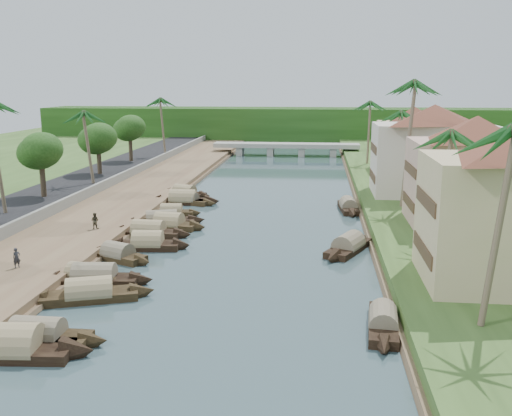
# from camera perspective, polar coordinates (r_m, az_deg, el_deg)

# --- Properties ---
(ground) EXTENTS (220.00, 220.00, 0.00)m
(ground) POSITION_cam_1_polar(r_m,az_deg,el_deg) (41.00, -2.73, -7.10)
(ground) COLOR #354B50
(ground) RESTS_ON ground
(left_bank) EXTENTS (10.00, 180.00, 0.80)m
(left_bank) POSITION_cam_1_polar(r_m,az_deg,el_deg) (63.64, -14.26, -0.07)
(left_bank) COLOR brown
(left_bank) RESTS_ON ground
(right_bank) EXTENTS (16.00, 180.00, 1.20)m
(right_bank) POSITION_cam_1_polar(r_m,az_deg,el_deg) (61.01, 18.26, -0.64)
(right_bank) COLOR #2E481D
(right_bank) RESTS_ON ground
(road) EXTENTS (8.00, 180.00, 1.40)m
(road) POSITION_cam_1_polar(r_m,az_deg,el_deg) (67.01, -21.11, 0.36)
(road) COLOR black
(road) RESTS_ON ground
(retaining_wall) EXTENTS (0.40, 180.00, 1.10)m
(retaining_wall) POSITION_cam_1_polar(r_m,az_deg,el_deg) (65.03, -17.78, 0.84)
(retaining_wall) COLOR slate
(retaining_wall) RESTS_ON left_bank
(treeline) EXTENTS (120.00, 14.00, 8.00)m
(treeline) POSITION_cam_1_polar(r_m,az_deg,el_deg) (138.66, 3.71, 8.30)
(treeline) COLOR #193B10
(treeline) RESTS_ON ground
(bridge) EXTENTS (28.00, 4.00, 2.40)m
(bridge) POSITION_cam_1_polar(r_m,az_deg,el_deg) (111.00, 3.04, 6.14)
(bridge) COLOR gray
(bridge) RESTS_ON ground
(building_mid) EXTENTS (14.11, 14.11, 9.70)m
(building_mid) POSITION_cam_1_polar(r_m,az_deg,el_deg) (54.53, 20.95, 3.61)
(building_mid) COLOR tan
(building_mid) RESTS_ON right_bank
(building_far) EXTENTS (15.59, 15.59, 10.20)m
(building_far) POSITION_cam_1_polar(r_m,az_deg,el_deg) (67.82, 17.21, 5.64)
(building_far) COLOR beige
(building_far) RESTS_ON right_bank
(building_distant) EXTENTS (12.62, 12.62, 9.20)m
(building_distant) POSITION_cam_1_polar(r_m,az_deg,el_deg) (87.65, 15.41, 6.80)
(building_distant) COLOR tan
(building_distant) RESTS_ON right_bank
(sampan_0) EXTENTS (7.95, 1.85, 2.11)m
(sampan_0) POSITION_cam_1_polar(r_m,az_deg,el_deg) (33.34, -21.00, -11.88)
(sampan_0) COLOR black
(sampan_0) RESTS_ON ground
(sampan_1) EXTENTS (8.98, 2.74, 2.58)m
(sampan_1) POSITION_cam_1_polar(r_m,az_deg,el_deg) (32.44, -23.31, -12.75)
(sampan_1) COLOR black
(sampan_1) RESTS_ON ground
(sampan_2) EXTENTS (8.54, 4.38, 2.23)m
(sampan_2) POSITION_cam_1_polar(r_m,az_deg,el_deg) (38.47, -16.30, -8.27)
(sampan_2) COLOR black
(sampan_2) RESTS_ON ground
(sampan_3) EXTENTS (8.48, 2.52, 2.25)m
(sampan_3) POSITION_cam_1_polar(r_m,az_deg,el_deg) (41.32, -15.84, -6.80)
(sampan_3) COLOR black
(sampan_3) RESTS_ON ground
(sampan_4) EXTENTS (6.64, 2.94, 1.90)m
(sampan_4) POSITION_cam_1_polar(r_m,az_deg,el_deg) (42.02, -16.84, -6.56)
(sampan_4) COLOR black
(sampan_4) RESTS_ON ground
(sampan_5) EXTENTS (7.51, 2.52, 2.34)m
(sampan_5) POSITION_cam_1_polar(r_m,az_deg,el_deg) (48.90, -10.76, -3.57)
(sampan_5) COLOR black
(sampan_5) RESTS_ON ground
(sampan_6) EXTENTS (6.73, 4.15, 2.03)m
(sampan_6) POSITION_cam_1_polar(r_m,az_deg,el_deg) (46.35, -13.64, -4.60)
(sampan_6) COLOR black
(sampan_6) RESTS_ON ground
(sampan_7) EXTENTS (8.42, 2.31, 2.21)m
(sampan_7) POSITION_cam_1_polar(r_m,az_deg,el_deg) (52.94, -10.70, -2.35)
(sampan_7) COLOR black
(sampan_7) RESTS_ON ground
(sampan_8) EXTENTS (7.76, 2.85, 2.34)m
(sampan_8) POSITION_cam_1_polar(r_m,az_deg,el_deg) (55.40, -8.69, -1.62)
(sampan_8) COLOR black
(sampan_8) RESTS_ON ground
(sampan_9) EXTENTS (8.89, 4.40, 2.22)m
(sampan_9) POSITION_cam_1_polar(r_m,az_deg,el_deg) (56.83, -9.42, -1.29)
(sampan_9) COLOR black
(sampan_9) RESTS_ON ground
(sampan_10) EXTENTS (6.57, 2.05, 1.84)m
(sampan_10) POSITION_cam_1_polar(r_m,az_deg,el_deg) (60.63, -8.46, -0.42)
(sampan_10) COLOR black
(sampan_10) RESTS_ON ground
(sampan_11) EXTENTS (8.92, 2.47, 2.50)m
(sampan_11) POSITION_cam_1_polar(r_m,az_deg,el_deg) (66.64, -7.33, 0.79)
(sampan_11) COLOR black
(sampan_11) RESTS_ON ground
(sampan_12) EXTENTS (8.12, 3.69, 1.95)m
(sampan_12) POSITION_cam_1_polar(r_m,az_deg,el_deg) (66.61, -7.03, 0.78)
(sampan_12) COLOR black
(sampan_12) RESTS_ON ground
(sampan_13) EXTENTS (7.66, 4.16, 2.10)m
(sampan_13) POSITION_cam_1_polar(r_m,az_deg,el_deg) (71.05, -7.15, 1.50)
(sampan_13) COLOR black
(sampan_13) RESTS_ON ground
(sampan_14) EXTENTS (2.12, 7.86, 1.92)m
(sampan_14) POSITION_cam_1_polar(r_m,az_deg,el_deg) (33.68, 12.59, -11.10)
(sampan_14) COLOR black
(sampan_14) RESTS_ON ground
(sampan_15) EXTENTS (5.12, 8.44, 2.27)m
(sampan_15) POSITION_cam_1_polar(r_m,az_deg,el_deg) (47.96, 9.23, -3.83)
(sampan_15) COLOR black
(sampan_15) RESTS_ON ground
(sampan_16) EXTENTS (2.26, 8.39, 2.04)m
(sampan_16) POSITION_cam_1_polar(r_m,az_deg,el_deg) (63.42, 9.22, 0.13)
(sampan_16) COLOR black
(sampan_16) RESTS_ON ground
(canoe_1) EXTENTS (4.88, 2.26, 0.79)m
(canoe_1) POSITION_cam_1_polar(r_m,az_deg,el_deg) (38.88, -19.47, -8.77)
(canoe_1) COLOR black
(canoe_1) RESTS_ON ground
(canoe_2) EXTENTS (5.16, 1.62, 0.74)m
(canoe_2) POSITION_cam_1_polar(r_m,az_deg,el_deg) (59.56, -9.15, -0.97)
(canoe_2) COLOR black
(canoe_2) RESTS_ON ground
(palm_0) EXTENTS (3.20, 3.20, 11.80)m
(palm_0) POSITION_cam_1_polar(r_m,az_deg,el_deg) (30.45, 23.35, 6.77)
(palm_0) COLOR brown
(palm_0) RESTS_ON ground
(palm_1) EXTENTS (3.20, 3.20, 10.31)m
(palm_1) POSITION_cam_1_polar(r_m,az_deg,el_deg) (46.05, 18.74, 6.86)
(palm_1) COLOR brown
(palm_1) RESTS_ON ground
(palm_2) EXTENTS (3.20, 3.20, 14.13)m
(palm_2) POSITION_cam_1_polar(r_m,az_deg,el_deg) (59.69, 15.10, 11.72)
(palm_2) COLOR brown
(palm_2) RESTS_ON ground
(palm_3) EXTENTS (3.20, 3.20, 10.41)m
(palm_3) POSITION_cam_1_polar(r_m,az_deg,el_deg) (75.76, 13.89, 9.11)
(palm_3) COLOR brown
(palm_3) RESTS_ON ground
(palm_6) EXTENTS (3.20, 3.20, 10.34)m
(palm_6) POSITION_cam_1_polar(r_m,az_deg,el_deg) (73.59, -16.46, 8.99)
(palm_6) COLOR brown
(palm_6) RESTS_ON ground
(palm_7) EXTENTS (3.20, 3.20, 11.12)m
(palm_7) POSITION_cam_1_polar(r_m,az_deg,el_deg) (92.08, 11.30, 10.16)
(palm_7) COLOR brown
(palm_7) RESTS_ON ground
(palm_8) EXTENTS (3.20, 3.20, 11.21)m
(palm_8) POSITION_cam_1_polar(r_m,az_deg,el_deg) (100.46, -9.31, 10.56)
(palm_8) COLOR brown
(palm_8) RESTS_ON ground
(tree_3) EXTENTS (4.49, 4.49, 6.89)m
(tree_3) POSITION_cam_1_polar(r_m,az_deg,el_deg) (66.74, -20.74, 5.27)
(tree_3) COLOR #4C392B
(tree_3) RESTS_ON ground
(tree_4) EXTENTS (4.82, 4.82, 6.84)m
(tree_4) POSITION_cam_1_polar(r_m,az_deg,el_deg) (81.77, -15.53, 6.64)
(tree_4) COLOR #4C392B
(tree_4) RESTS_ON ground
(tree_5) EXTENTS (4.61, 4.61, 7.18)m
(tree_5) POSITION_cam_1_polar(r_m,az_deg,el_deg) (94.43, -12.52, 7.75)
(tree_5) COLOR #4C392B
(tree_5) RESTS_ON ground
(tree_6) EXTENTS (4.09, 4.09, 6.31)m
(tree_6) POSITION_cam_1_polar(r_m,az_deg,el_deg) (71.15, 20.82, 5.14)
(tree_6) COLOR #4C392B
(tree_6) RESTS_ON ground
(person_near) EXTENTS (0.61, 0.63, 1.46)m
(person_near) POSITION_cam_1_polar(r_m,az_deg,el_deg) (44.02, -22.82, -4.62)
(person_near) COLOR #25272D
(person_near) RESTS_ON left_bank
(person_far) EXTENTS (0.77, 0.62, 1.49)m
(person_far) POSITION_cam_1_polar(r_m,az_deg,el_deg) (53.36, -15.82, -1.24)
(person_far) COLOR #312F22
(person_far) RESTS_ON left_bank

